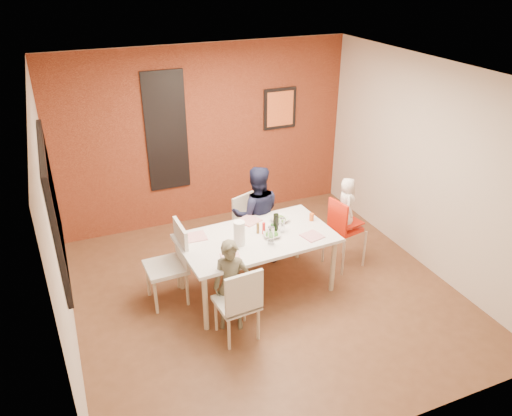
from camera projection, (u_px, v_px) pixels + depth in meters
name	position (u px, v px, depth m)	size (l,w,h in m)	color
ground	(265.00, 293.00, 6.24)	(4.50, 4.50, 0.00)	brown
ceiling	(267.00, 75.00, 5.02)	(4.50, 4.50, 0.02)	silver
wall_back	(206.00, 136.00, 7.48)	(4.50, 0.02, 2.70)	beige
wall_front	(386.00, 313.00, 3.78)	(4.50, 0.02, 2.70)	beige
wall_left	(55.00, 234.00, 4.86)	(0.02, 4.50, 2.70)	beige
wall_right	(426.00, 166.00, 6.41)	(0.02, 4.50, 2.70)	beige
brick_accent_wall	(206.00, 136.00, 7.47)	(4.50, 0.02, 2.70)	maroon
picture_window_frame	(54.00, 206.00, 4.94)	(0.05, 1.70, 1.30)	black
picture_window_pane	(55.00, 206.00, 4.95)	(0.02, 1.55, 1.15)	black
glassblock_strip	(166.00, 132.00, 7.18)	(0.55, 0.03, 1.70)	silver
glassblock_surround	(166.00, 132.00, 7.17)	(0.60, 0.03, 1.76)	black
art_print_frame	(280.00, 109.00, 7.73)	(0.54, 0.03, 0.64)	black
art_print_canvas	(280.00, 109.00, 7.71)	(0.44, 0.01, 0.54)	orange
dining_table	(257.00, 241.00, 6.00)	(1.89, 1.12, 0.77)	white
chair_near	(240.00, 301.00, 5.26)	(0.46, 0.46, 0.92)	beige
chair_far	(248.00, 221.00, 6.94)	(0.50, 0.50, 0.84)	silver
chair_left	(172.00, 259.00, 5.90)	(0.48, 0.48, 1.00)	silver
high_chair	(343.00, 227.00, 6.54)	(0.49, 0.49, 0.99)	red
child_near	(231.00, 286.00, 5.44)	(0.40, 0.26, 1.10)	brown
child_far	(256.00, 214.00, 6.66)	(0.66, 0.52, 1.36)	black
toddler	(347.00, 203.00, 6.40)	(0.34, 0.22, 0.69)	white
plate_near_left	(231.00, 257.00, 5.55)	(0.21, 0.21, 0.01)	white
plate_far_mid	(249.00, 220.00, 6.32)	(0.25, 0.25, 0.01)	white
plate_near_right	(312.00, 236.00, 5.97)	(0.22, 0.22, 0.01)	silver
plate_far_left	(196.00, 237.00, 5.95)	(0.23, 0.23, 0.01)	white
salad_bowl_a	(272.00, 235.00, 5.96)	(0.21, 0.21, 0.05)	silver
salad_bowl_b	(280.00, 220.00, 6.29)	(0.22, 0.22, 0.05)	silver
wine_bottle	(276.00, 223.00, 6.01)	(0.07, 0.07, 0.25)	black
wine_glass_a	(271.00, 235.00, 5.77)	(0.08, 0.08, 0.22)	white
wine_glass_b	(282.00, 225.00, 6.04)	(0.07, 0.07, 0.19)	white
paper_towel_roll	(239.00, 233.00, 5.74)	(0.13, 0.13, 0.30)	white
condiment_red	(264.00, 228.00, 6.00)	(0.04, 0.04, 0.15)	red
condiment_green	(272.00, 229.00, 6.01)	(0.03, 0.03, 0.13)	#286B23
condiment_brown	(258.00, 228.00, 6.01)	(0.04, 0.04, 0.14)	brown
sippy_cup	(312.00, 217.00, 6.31)	(0.06, 0.06, 0.10)	#D55917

